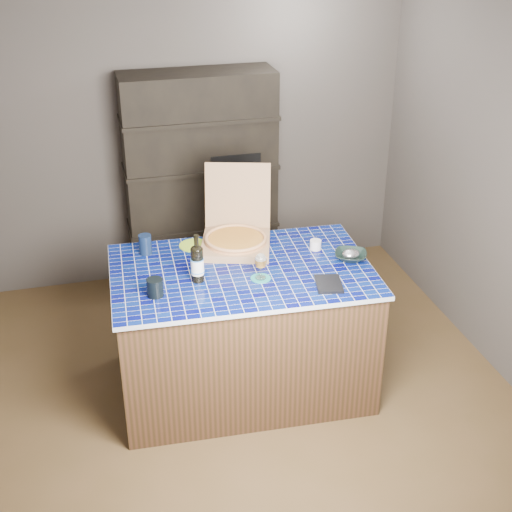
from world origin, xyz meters
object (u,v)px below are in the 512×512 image
object	(u,v)px
kitchen_island	(242,329)
dvd_case	(329,284)
pizza_box	(236,237)
mead_bottle	(197,263)
wine_glass	(261,261)
bowl	(351,256)

from	to	relation	value
kitchen_island	dvd_case	distance (m)	0.73
pizza_box	mead_bottle	distance (m)	0.53
wine_glass	dvd_case	world-z (taller)	wine_glass
kitchen_island	bowl	bearing A→B (deg)	-1.10
kitchen_island	bowl	xyz separation A→B (m)	(0.71, -0.05, 0.47)
mead_bottle	bowl	xyz separation A→B (m)	(1.01, 0.03, -0.10)
dvd_case	bowl	size ratio (longest dim) A/B	1.06
pizza_box	wine_glass	size ratio (longest dim) A/B	3.87
pizza_box	kitchen_island	bearing A→B (deg)	-80.43
mead_bottle	dvd_case	world-z (taller)	mead_bottle
bowl	pizza_box	bearing A→B (deg)	150.92
mead_bottle	kitchen_island	bearing A→B (deg)	14.70
dvd_case	pizza_box	bearing A→B (deg)	134.29
kitchen_island	pizza_box	world-z (taller)	pizza_box
kitchen_island	bowl	size ratio (longest dim) A/B	8.26
kitchen_island	mead_bottle	world-z (taller)	mead_bottle
pizza_box	mead_bottle	xyz separation A→B (m)	(-0.33, -0.40, 0.05)
pizza_box	mead_bottle	size ratio (longest dim) A/B	2.10
bowl	dvd_case	bearing A→B (deg)	-131.64
mead_bottle	wine_glass	bearing A→B (deg)	-10.91
pizza_box	bowl	size ratio (longest dim) A/B	3.18
mead_bottle	dvd_case	size ratio (longest dim) A/B	1.44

